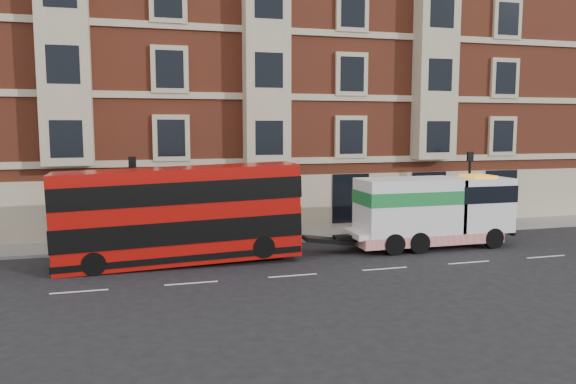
% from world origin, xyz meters
% --- Properties ---
extents(ground, '(120.00, 120.00, 0.00)m').
position_xyz_m(ground, '(0.00, 0.00, 0.00)').
color(ground, black).
rests_on(ground, ground).
extents(sidewalk, '(90.00, 3.00, 0.15)m').
position_xyz_m(sidewalk, '(0.00, 7.50, 0.07)').
color(sidewalk, slate).
rests_on(sidewalk, ground).
extents(victorian_terrace, '(45.00, 12.00, 20.40)m').
position_xyz_m(victorian_terrace, '(0.50, 15.00, 10.07)').
color(victorian_terrace, brown).
rests_on(victorian_terrace, ground).
extents(lamp_post_west, '(0.35, 0.15, 4.35)m').
position_xyz_m(lamp_post_west, '(-6.00, 6.20, 2.68)').
color(lamp_post_west, black).
rests_on(lamp_post_west, sidewalk).
extents(lamp_post_east, '(0.35, 0.15, 4.35)m').
position_xyz_m(lamp_post_east, '(12.00, 6.20, 2.68)').
color(lamp_post_east, black).
rests_on(lamp_post_east, sidewalk).
extents(double_decker_bus, '(10.26, 2.35, 4.15)m').
position_xyz_m(double_decker_bus, '(-4.14, 3.23, 2.20)').
color(double_decker_bus, '#A40D09').
rests_on(double_decker_bus, ground).
extents(tow_truck, '(8.21, 2.43, 3.42)m').
position_xyz_m(tow_truck, '(7.92, 3.23, 1.81)').
color(tow_truck, white).
rests_on(tow_truck, ground).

